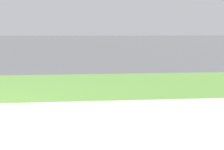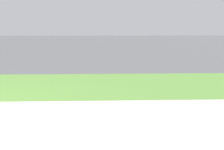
{
  "view_description": "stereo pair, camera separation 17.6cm",
  "coord_description": "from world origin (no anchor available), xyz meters",
  "views": [
    {
      "loc": [
        2.28,
        -2.72,
        1.21
      ],
      "look_at": [
        2.59,
        1.31,
        0.4
      ],
      "focal_mm": 35.0,
      "sensor_mm": 36.0,
      "label": 1
    },
    {
      "loc": [
        2.46,
        -2.73,
        1.21
      ],
      "look_at": [
        2.59,
        1.31,
        0.4
      ],
      "focal_mm": 35.0,
      "sensor_mm": 36.0,
      "label": 2
    }
  ],
  "objects": []
}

